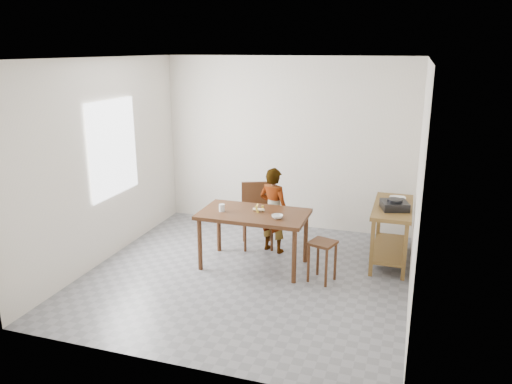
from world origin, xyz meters
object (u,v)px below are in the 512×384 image
(child, at_px, (274,210))
(stool, at_px, (322,261))
(dining_table, at_px, (254,239))
(dining_chair, at_px, (258,216))
(prep_counter, at_px, (391,234))

(child, xyz_separation_m, stool, (0.84, -0.74, -0.35))
(dining_table, bearing_deg, child, 79.31)
(dining_chair, bearing_deg, prep_counter, -20.68)
(dining_table, xyz_separation_m, child, (0.11, 0.57, 0.24))
(dining_table, relative_size, dining_chair, 1.51)
(prep_counter, bearing_deg, dining_table, -157.85)
(dining_chair, height_order, stool, dining_chair)
(dining_table, height_order, dining_chair, dining_chair)
(prep_counter, xyz_separation_m, dining_chair, (-1.88, -0.03, 0.06))
(child, bearing_deg, dining_table, 96.15)
(dining_table, distance_m, child, 0.63)
(dining_chair, bearing_deg, child, -41.92)
(prep_counter, xyz_separation_m, child, (-1.61, -0.13, 0.21))
(dining_table, distance_m, stool, 0.97)
(child, relative_size, stool, 2.34)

